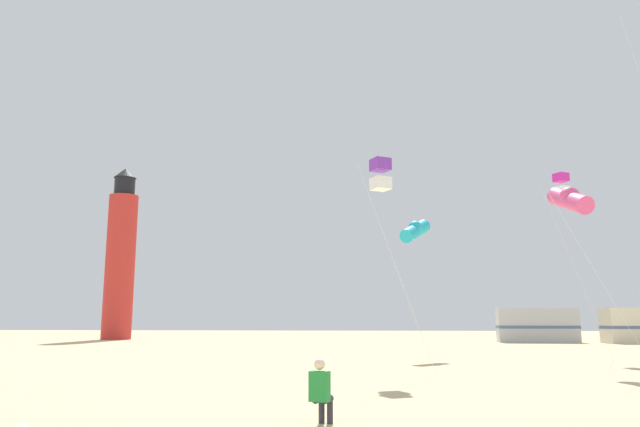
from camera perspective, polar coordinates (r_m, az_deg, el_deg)
The scene contains 7 objects.
kite_flyer_standing at distance 11.06m, azimuth 0.10°, elevation -16.44°, with size 0.42×0.55×1.16m.
kite_tube_rainbow at distance 24.81m, azimuth 22.69°, elevation 1.24°, with size 3.38×3.27×7.08m.
kite_box_magenta at distance 33.25m, azimuth 22.00°, elevation 2.58°, with size 2.84×1.96×9.30m.
kite_box_violet at distance 21.64m, azimuth 5.79°, elevation 3.71°, with size 2.50×2.11×7.57m.
kite_tube_cyan at distance 31.24m, azimuth 9.06°, elevation -1.59°, with size 2.61×2.97×7.10m.
lighthouse_distant at distance 61.64m, azimuth -18.47°, elevation -4.00°, with size 2.80×2.80×16.80m.
rv_van_silver at distance 54.16m, azimuth 19.95°, elevation -9.99°, with size 6.60×2.83×2.80m.
Camera 1 is at (1.35, -6.76, 1.83)m, focal length 33.60 mm.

